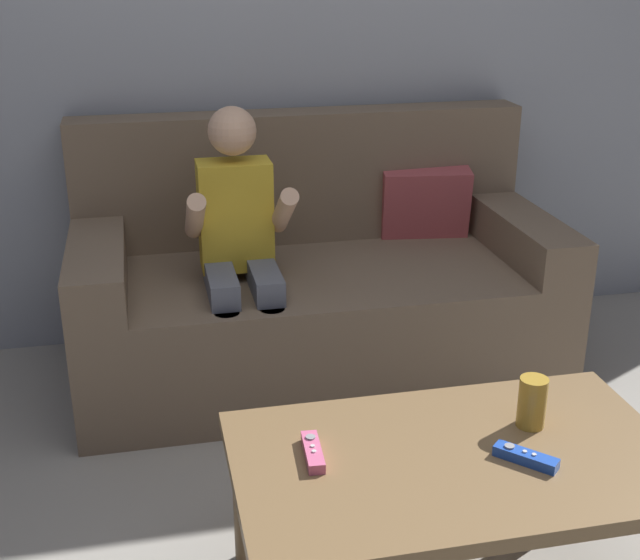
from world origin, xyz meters
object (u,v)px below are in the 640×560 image
(couch, at_px, (316,287))
(game_remote_pink_center, at_px, (313,452))
(coffee_table, at_px, (454,477))
(soda_can, at_px, (532,402))
(game_remote_blue_near_edge, at_px, (526,457))
(person_seated_on_couch, at_px, (239,243))

(couch, relative_size, game_remote_pink_center, 11.65)
(couch, height_order, coffee_table, couch)
(coffee_table, height_order, soda_can, soda_can)
(coffee_table, relative_size, game_remote_blue_near_edge, 7.77)
(couch, bearing_deg, coffee_table, -87.95)
(game_remote_pink_center, bearing_deg, soda_can, 2.19)
(game_remote_pink_center, bearing_deg, couch, 77.65)
(person_seated_on_couch, height_order, game_remote_pink_center, person_seated_on_couch)
(game_remote_pink_center, xyz_separation_m, soda_can, (0.52, 0.02, 0.05))
(couch, relative_size, coffee_table, 1.69)
(game_remote_pink_center, bearing_deg, person_seated_on_couch, 91.59)
(coffee_table, xyz_separation_m, game_remote_pink_center, (-0.31, 0.06, 0.07))
(couch, xyz_separation_m, person_seated_on_couch, (-0.29, -0.19, 0.25))
(person_seated_on_couch, height_order, game_remote_blue_near_edge, person_seated_on_couch)
(couch, bearing_deg, game_remote_pink_center, -102.35)
(coffee_table, distance_m, soda_can, 0.26)
(couch, distance_m, game_remote_pink_center, 1.24)
(game_remote_blue_near_edge, bearing_deg, game_remote_pink_center, 165.22)
(couch, bearing_deg, soda_can, -77.75)
(couch, distance_m, coffee_table, 1.26)
(game_remote_blue_near_edge, xyz_separation_m, game_remote_pink_center, (-0.44, 0.12, 0.00))
(couch, relative_size, person_seated_on_couch, 1.70)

